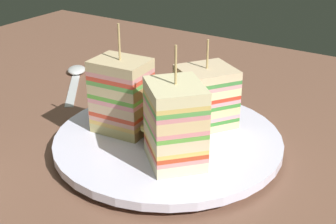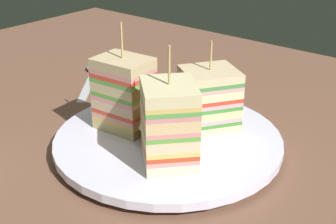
# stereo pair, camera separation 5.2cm
# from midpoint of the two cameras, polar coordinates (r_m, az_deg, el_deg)

# --- Properties ---
(ground_plane) EXTENTS (1.20, 0.88, 0.02)m
(ground_plane) POSITION_cam_midpoint_polar(r_m,az_deg,el_deg) (0.54, -2.74, -5.40)
(ground_plane) COLOR brown
(plate) EXTENTS (0.26, 0.26, 0.02)m
(plate) POSITION_cam_midpoint_polar(r_m,az_deg,el_deg) (0.53, -2.78, -3.63)
(plate) COLOR white
(plate) RESTS_ON ground_plane
(sandwich_wedge_0) EXTENTS (0.06, 0.05, 0.12)m
(sandwich_wedge_0) POSITION_cam_midpoint_polar(r_m,az_deg,el_deg) (0.53, -8.35, 1.87)
(sandwich_wedge_0) COLOR #DAC67F
(sandwich_wedge_0) RESTS_ON plate
(sandwich_wedge_1) EXTENTS (0.08, 0.08, 0.12)m
(sandwich_wedge_1) POSITION_cam_midpoint_polar(r_m,az_deg,el_deg) (0.46, -2.32, -1.55)
(sandwich_wedge_1) COLOR beige
(sandwich_wedge_1) RESTS_ON plate
(sandwich_wedge_2) EXTENTS (0.08, 0.08, 0.10)m
(sandwich_wedge_2) POSITION_cam_midpoint_polar(r_m,az_deg,el_deg) (0.54, 1.85, 1.80)
(sandwich_wedge_2) COLOR beige
(sandwich_wedge_2) RESTS_ON plate
(chip_pile) EXTENTS (0.07, 0.08, 0.03)m
(chip_pile) POSITION_cam_midpoint_polar(r_m,az_deg,el_deg) (0.51, -3.07, -2.11)
(chip_pile) COLOR #E7CB77
(chip_pile) RESTS_ON plate
(spoon) EXTENTS (0.11, 0.13, 0.01)m
(spoon) POSITION_cam_midpoint_polar(r_m,az_deg,el_deg) (0.77, -12.98, 4.39)
(spoon) COLOR silver
(spoon) RESTS_ON ground_plane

